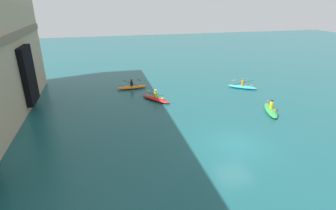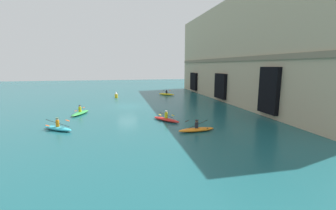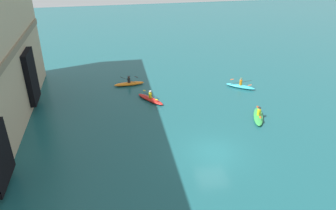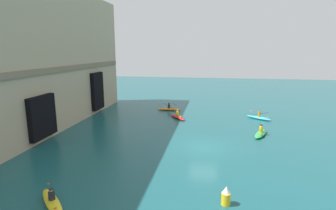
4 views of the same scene
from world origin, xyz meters
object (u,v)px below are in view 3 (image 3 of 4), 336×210
Objects in this scene: kayak_green at (258,116)px; kayak_red at (150,99)px; kayak_orange at (129,83)px; kayak_cyan at (240,86)px.

kayak_red is at bearing 82.37° from kayak_green.
kayak_red is 0.96× the size of kayak_orange.
kayak_green is at bearing 135.14° from kayak_orange.
kayak_green reaches higher than kayak_red.
kayak_green is 1.07× the size of kayak_red.
kayak_green is 10.58m from kayak_red.
kayak_orange is (4.20, 1.81, -0.00)m from kayak_red.
kayak_cyan is 6.56m from kayak_green.
kayak_red reaches higher than kayak_orange.
kayak_green is at bearing 119.01° from kayak_cyan.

